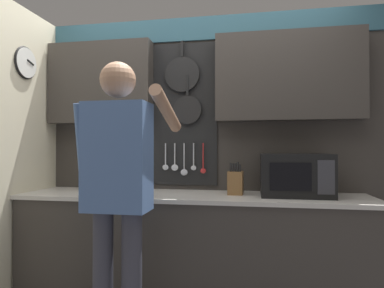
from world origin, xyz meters
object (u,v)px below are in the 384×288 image
Objects in this scene: knife_block at (236,182)px; person at (118,179)px; microwave at (295,175)px; utensil_crock at (95,181)px.

person is (-0.66, -0.66, 0.07)m from knife_block.
microwave is 0.44m from knife_block.
person is (0.47, -0.67, 0.08)m from utensil_crock.
knife_block is at bearing 45.13° from person.
microwave is at bearing -0.08° from knife_block.
person reaches higher than utensil_crock.
knife_block is 0.70× the size of utensil_crock.
microwave is at bearing -0.05° from utensil_crock.
utensil_crock is at bearing 125.40° from person.
knife_block is at bearing 179.92° from microwave.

